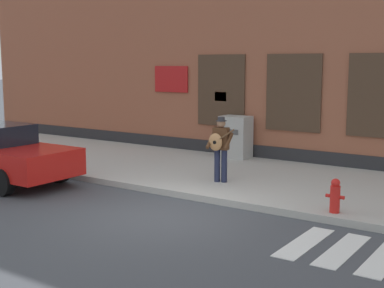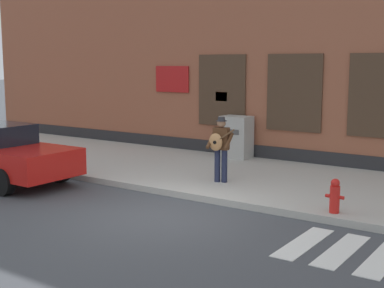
% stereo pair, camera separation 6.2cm
% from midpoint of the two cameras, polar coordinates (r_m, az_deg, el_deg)
% --- Properties ---
extents(ground_plane, '(160.00, 160.00, 0.00)m').
position_cam_midpoint_polar(ground_plane, '(11.23, -3.00, -7.62)').
color(ground_plane, '#424449').
extents(sidewalk, '(28.00, 5.17, 0.16)m').
position_cam_midpoint_polar(sidewalk, '(14.44, 6.59, -3.67)').
color(sidewalk, '#ADAAA3').
rests_on(sidewalk, ground).
extents(building_backdrop, '(28.00, 4.06, 6.75)m').
position_cam_midpoint_polar(building_backdrop, '(18.29, 13.63, 9.13)').
color(building_backdrop, '#99563D').
rests_on(building_backdrop, ground).
extents(busker, '(0.76, 0.61, 1.65)m').
position_cam_midpoint_polar(busker, '(13.40, 3.16, -0.15)').
color(busker, '#1E233D').
rests_on(busker, sidewalk).
extents(utility_box, '(0.92, 0.68, 1.33)m').
position_cam_midpoint_polar(utility_box, '(16.98, 4.85, 0.75)').
color(utility_box, '#ADADA8').
rests_on(utility_box, sidewalk).
extents(fire_hydrant, '(0.38, 0.20, 0.70)m').
position_cam_midpoint_polar(fire_hydrant, '(11.15, 15.14, -5.38)').
color(fire_hydrant, red).
rests_on(fire_hydrant, sidewalk).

